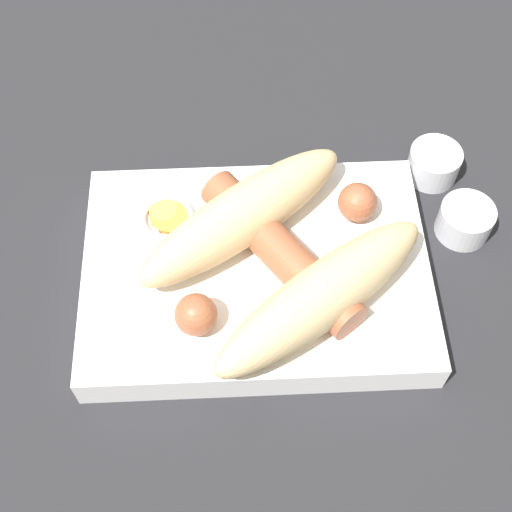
% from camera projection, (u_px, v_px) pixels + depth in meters
% --- Properties ---
extents(ground_plane, '(3.00, 3.00, 0.00)m').
position_uv_depth(ground_plane, '(256.00, 283.00, 0.57)').
color(ground_plane, '#232326').
extents(food_tray, '(0.27, 0.19, 0.03)m').
position_uv_depth(food_tray, '(256.00, 273.00, 0.56)').
color(food_tray, white).
rests_on(food_tray, ground_plane).
extents(bread_roll, '(0.23, 0.22, 0.05)m').
position_uv_depth(bread_roll, '(281.00, 254.00, 0.52)').
color(bread_roll, '#DBBC84').
rests_on(bread_roll, food_tray).
extents(sausage, '(0.16, 0.14, 0.03)m').
position_uv_depth(sausage, '(281.00, 256.00, 0.53)').
color(sausage, '#9E5638').
rests_on(sausage, food_tray).
extents(pickled_veggies, '(0.05, 0.05, 0.01)m').
position_uv_depth(pickled_veggies, '(169.00, 218.00, 0.56)').
color(pickled_veggies, '#F99E4C').
rests_on(pickled_veggies, food_tray).
extents(condiment_cup_near, '(0.04, 0.04, 0.03)m').
position_uv_depth(condiment_cup_near, '(464.00, 222.00, 0.59)').
color(condiment_cup_near, white).
rests_on(condiment_cup_near, ground_plane).
extents(condiment_cup_far, '(0.04, 0.04, 0.03)m').
position_uv_depth(condiment_cup_far, '(433.00, 165.00, 0.62)').
color(condiment_cup_far, white).
rests_on(condiment_cup_far, ground_plane).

